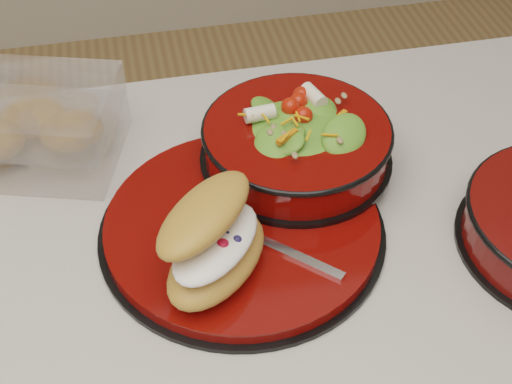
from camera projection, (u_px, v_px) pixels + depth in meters
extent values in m
cube|color=#B8B3A8|center=(291.00, 276.00, 0.77)|extent=(1.24, 0.74, 0.04)
cylinder|color=black|center=(242.00, 231.00, 0.79)|extent=(0.32, 0.32, 0.01)
cylinder|color=#660703|center=(242.00, 225.00, 0.78)|extent=(0.30, 0.30, 0.01)
torus|color=black|center=(253.00, 227.00, 0.77)|extent=(0.17, 0.17, 0.01)
cylinder|color=black|center=(296.00, 158.00, 0.85)|extent=(0.23, 0.23, 0.01)
cylinder|color=#660703|center=(297.00, 142.00, 0.83)|extent=(0.21, 0.21, 0.04)
torus|color=black|center=(297.00, 130.00, 0.82)|extent=(0.22, 0.22, 0.01)
ellipsoid|color=#427C22|center=(297.00, 132.00, 0.82)|extent=(0.18, 0.18, 0.07)
sphere|color=red|center=(337.00, 98.00, 0.80)|extent=(0.02, 0.02, 0.02)
sphere|color=red|center=(289.00, 80.00, 0.82)|extent=(0.02, 0.02, 0.02)
sphere|color=red|center=(259.00, 108.00, 0.78)|extent=(0.02, 0.02, 0.02)
sphere|color=red|center=(309.00, 127.00, 0.76)|extent=(0.02, 0.02, 0.02)
cylinder|color=silver|center=(315.00, 80.00, 0.82)|extent=(0.03, 0.04, 0.02)
cylinder|color=silver|center=(260.00, 98.00, 0.80)|extent=(0.04, 0.03, 0.02)
cube|color=orange|center=(288.00, 121.00, 0.77)|extent=(0.03, 0.03, 0.01)
cube|color=orange|center=(340.00, 102.00, 0.79)|extent=(0.03, 0.02, 0.01)
ellipsoid|color=#CC8C3E|center=(217.00, 259.00, 0.71)|extent=(0.15, 0.16, 0.04)
ellipsoid|color=white|center=(216.00, 243.00, 0.69)|extent=(0.13, 0.13, 0.02)
ellipsoid|color=#CC8C3E|center=(212.00, 213.00, 0.69)|extent=(0.14, 0.15, 0.03)
sphere|color=red|center=(193.00, 242.00, 0.69)|extent=(0.01, 0.01, 0.01)
sphere|color=red|center=(223.00, 246.00, 0.68)|extent=(0.01, 0.01, 0.01)
sphere|color=#191947|center=(207.00, 236.00, 0.69)|extent=(0.01, 0.01, 0.01)
sphere|color=#191947|center=(227.00, 235.00, 0.69)|extent=(0.01, 0.01, 0.01)
sphere|color=#191947|center=(216.00, 242.00, 0.69)|extent=(0.01, 0.01, 0.01)
sphere|color=#191947|center=(237.00, 240.00, 0.69)|extent=(0.01, 0.01, 0.01)
cube|color=silver|center=(292.00, 254.00, 0.74)|extent=(0.09, 0.09, 0.00)
cube|color=silver|center=(234.00, 227.00, 0.77)|extent=(0.04, 0.04, 0.00)
cube|color=white|center=(33.00, 139.00, 0.87)|extent=(0.24, 0.20, 0.05)
cube|color=white|center=(24.00, 108.00, 0.84)|extent=(0.24, 0.20, 0.04)
ellipsoid|color=#CC8C3E|center=(71.00, 131.00, 0.87)|extent=(0.08, 0.07, 0.04)
ellipsoid|color=#CC8C3E|center=(33.00, 118.00, 0.89)|extent=(0.08, 0.07, 0.04)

